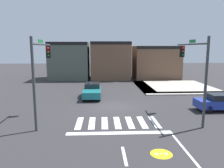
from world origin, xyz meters
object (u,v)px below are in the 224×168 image
object	(u,v)px
traffic_signal_southeast	(194,63)
traffic_signal_southwest	(41,65)
car_teal	(92,91)
car_blue	(222,102)

from	to	relation	value
traffic_signal_southeast	traffic_signal_southwest	bearing A→B (deg)	90.99
traffic_signal_southwest	car_teal	size ratio (longest dim) A/B	1.35
traffic_signal_southwest	car_teal	distance (m)	9.21
traffic_signal_southeast	car_blue	world-z (taller)	traffic_signal_southeast
car_blue	traffic_signal_southwest	bearing A→B (deg)	8.56
traffic_signal_southwest	car_blue	world-z (taller)	traffic_signal_southwest
car_teal	traffic_signal_southwest	bearing A→B (deg)	-22.52
traffic_signal_southeast	car_teal	bearing A→B (deg)	45.74
car_teal	traffic_signal_southeast	bearing A→B (deg)	45.74
traffic_signal_southwest	traffic_signal_southeast	bearing A→B (deg)	-89.01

